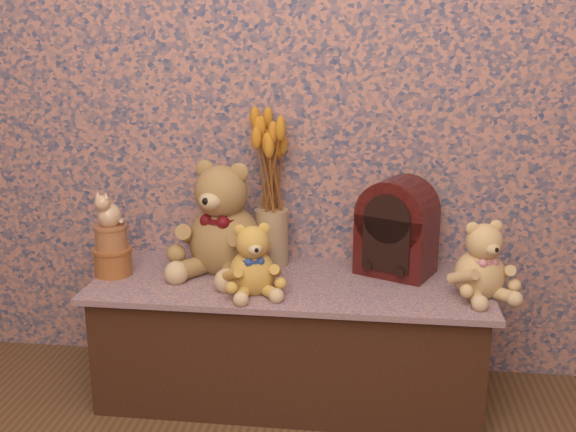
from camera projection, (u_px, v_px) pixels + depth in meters
name	position (u px, v px, depth m)	size (l,w,h in m)	color
display_shelf	(290.00, 338.00, 2.30)	(1.33, 0.52, 0.43)	navy
teddy_large	(224.00, 213.00, 2.29)	(0.33, 0.40, 0.42)	olive
teddy_medium	(252.00, 255.00, 2.11)	(0.20, 0.23, 0.25)	gold
teddy_small	(481.00, 255.00, 2.08)	(0.21, 0.25, 0.27)	tan
cathedral_radio	(397.00, 226.00, 2.27)	(0.25, 0.18, 0.34)	#370A0A
ceramic_vase	(272.00, 237.00, 2.38)	(0.12, 0.12, 0.20)	tan
dried_stalks	(271.00, 150.00, 2.30)	(0.22, 0.22, 0.43)	orange
biscuit_tin_lower	(113.00, 262.00, 2.29)	(0.13, 0.13, 0.09)	#B18933
biscuit_tin_upper	(111.00, 238.00, 2.26)	(0.11, 0.11, 0.08)	tan
cat_figurine	(109.00, 208.00, 2.23)	(0.09, 0.10, 0.13)	silver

